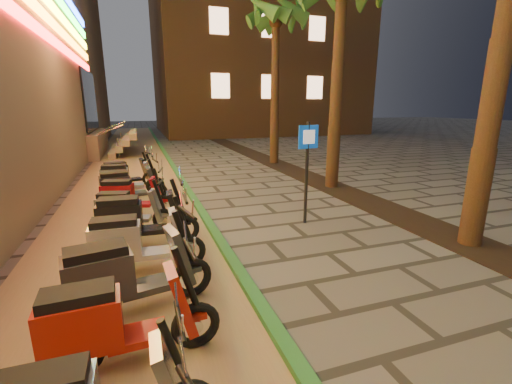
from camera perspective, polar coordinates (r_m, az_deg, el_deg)
name	(u,v)px	position (r m, az deg, el deg)	size (l,w,h in m)	color
ground	(382,359)	(4.18, 20.28, -24.68)	(120.00, 120.00, 0.00)	#474442
parking_strip	(130,181)	(12.70, -20.22, 1.70)	(3.40, 60.00, 0.01)	#8C7251
green_curb	(180,177)	(12.76, -12.60, 2.50)	(0.18, 60.00, 0.10)	#27682E
planting_strip	(370,203)	(9.79, 18.47, -1.67)	(1.20, 40.00, 0.02)	black
palm_d	(276,22)	(15.93, 3.32, 26.45)	(2.97, 3.02, 7.16)	#472D19
pedestrian_sign	(307,159)	(7.47, 8.55, 5.45)	(0.49, 0.11, 2.24)	black
scooter_5	(112,322)	(3.83, -22.89, -19.32)	(1.72, 0.60, 1.21)	black
scooter_6	(124,275)	(4.61, -21.18, -12.74)	(1.82, 0.81, 1.28)	black
scooter_7	(134,242)	(5.64, -19.60, -7.84)	(1.73, 0.61, 1.22)	black
scooter_8	(136,219)	(6.63, -19.34, -4.30)	(1.81, 0.63, 1.27)	black
scooter_9	(127,210)	(7.55, -20.74, -2.78)	(1.57, 0.78, 1.11)	black
scooter_10	(129,196)	(8.55, -20.40, -0.65)	(1.65, 0.75, 1.16)	black
scooter_11	(126,187)	(9.51, -20.88, 0.85)	(1.71, 0.71, 1.20)	black
scooter_12	(125,179)	(10.53, -21.02, 2.11)	(1.73, 0.61, 1.22)	black
scooter_13	(125,174)	(11.43, -21.06, 2.85)	(1.63, 0.78, 1.15)	black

